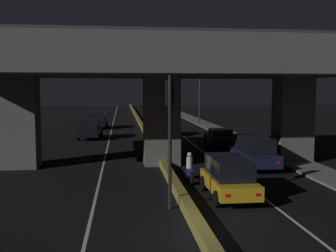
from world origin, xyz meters
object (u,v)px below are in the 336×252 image
(car_dark_green_third, at_px, (220,137))
(car_silver_fourth, at_px, (165,127))
(car_black_lead_oncoming, at_px, (90,128))
(car_taxi_yellow_lead, at_px, (229,176))
(street_lamp, at_px, (197,85))
(traffic_light_left_of_median, at_px, (170,119))
(pedestrian_on_sidewalk, at_px, (299,146))
(car_black_second_oncoming, at_px, (98,120))
(motorcycle_blue_filtering_near, at_px, (190,169))
(car_dark_blue_second, at_px, (253,151))

(car_dark_green_third, xyz_separation_m, car_silver_fourth, (-3.57, 8.20, 0.12))
(car_silver_fourth, bearing_deg, car_black_lead_oncoming, 101.73)
(car_taxi_yellow_lead, distance_m, car_silver_fourth, 22.88)
(street_lamp, bearing_deg, traffic_light_left_of_median, -102.66)
(car_taxi_yellow_lead, height_order, car_silver_fourth, car_taxi_yellow_lead)
(car_taxi_yellow_lead, distance_m, pedestrian_on_sidewalk, 10.19)
(car_silver_fourth, height_order, pedestrian_on_sidewalk, pedestrian_on_sidewalk)
(car_taxi_yellow_lead, relative_size, pedestrian_on_sidewalk, 2.23)
(car_black_second_oncoming, relative_size, motorcycle_blue_filtering_near, 2.19)
(car_silver_fourth, height_order, motorcycle_blue_filtering_near, car_silver_fourth)
(motorcycle_blue_filtering_near, bearing_deg, traffic_light_left_of_median, 159.58)
(traffic_light_left_of_median, relative_size, pedestrian_on_sidewalk, 2.89)
(motorcycle_blue_filtering_near, height_order, pedestrian_on_sidewalk, pedestrian_on_sidewalk)
(car_dark_blue_second, xyz_separation_m, motorcycle_blue_filtering_near, (-4.42, -3.20, -0.35))
(car_black_second_oncoming, bearing_deg, car_dark_blue_second, 25.63)
(traffic_light_left_of_median, bearing_deg, car_taxi_yellow_lead, 24.71)
(car_dark_green_third, bearing_deg, car_black_lead_oncoming, 59.02)
(motorcycle_blue_filtering_near, distance_m, pedestrian_on_sidewalk, 9.19)
(motorcycle_blue_filtering_near, bearing_deg, pedestrian_on_sidewalk, -60.50)
(traffic_light_left_of_median, relative_size, car_black_lead_oncoming, 1.29)
(street_lamp, relative_size, car_silver_fourth, 2.23)
(car_black_lead_oncoming, relative_size, car_black_second_oncoming, 0.98)
(street_lamp, distance_m, car_dark_green_third, 20.95)
(car_taxi_yellow_lead, bearing_deg, motorcycle_blue_filtering_near, 21.53)
(car_dark_green_third, xyz_separation_m, car_black_second_oncoming, (-10.69, 16.18, 0.27))
(pedestrian_on_sidewalk, bearing_deg, car_taxi_yellow_lead, -131.63)
(car_dark_green_third, bearing_deg, car_black_second_oncoming, 33.09)
(traffic_light_left_of_median, bearing_deg, car_black_lead_oncoming, 102.08)
(car_dark_green_third, bearing_deg, pedestrian_on_sidewalk, -154.62)
(street_lamp, distance_m, car_black_lead_oncoming, 19.48)
(street_lamp, height_order, car_dark_green_third, street_lamp)
(motorcycle_blue_filtering_near, bearing_deg, car_taxi_yellow_lead, -159.25)
(car_dark_blue_second, height_order, car_black_second_oncoming, car_black_second_oncoming)
(car_black_lead_oncoming, distance_m, pedestrian_on_sidewalk, 19.64)
(traffic_light_left_of_median, xyz_separation_m, car_black_lead_oncoming, (-4.79, 22.36, -2.53))
(car_silver_fourth, bearing_deg, motorcycle_blue_filtering_near, 175.29)
(traffic_light_left_of_median, bearing_deg, motorcycle_blue_filtering_near, 70.13)
(street_lamp, xyz_separation_m, car_black_lead_oncoming, (-12.94, -13.93, -4.22))
(car_taxi_yellow_lead, distance_m, car_dark_green_third, 15.06)
(car_taxi_yellow_lead, xyz_separation_m, pedestrian_on_sidewalk, (6.77, 7.62, 0.11))
(street_lamp, xyz_separation_m, car_dark_blue_second, (-2.19, -28.82, -4.24))
(traffic_light_left_of_median, xyz_separation_m, car_taxi_yellow_lead, (2.72, 1.25, -2.61))
(car_black_second_oncoming, bearing_deg, traffic_light_left_of_median, 10.58)
(car_black_lead_oncoming, bearing_deg, pedestrian_on_sidewalk, 48.85)
(car_dark_blue_second, bearing_deg, car_black_second_oncoming, 23.43)
(pedestrian_on_sidewalk, bearing_deg, car_dark_green_third, 115.76)
(car_black_lead_oncoming, distance_m, car_black_second_oncoming, 9.75)
(motorcycle_blue_filtering_near, bearing_deg, street_lamp, -12.22)
(traffic_light_left_of_median, distance_m, pedestrian_on_sidewalk, 13.23)
(traffic_light_left_of_median, relative_size, car_dark_green_third, 1.20)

